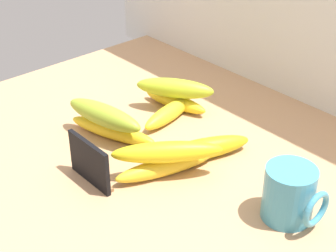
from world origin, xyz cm
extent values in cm
cube|color=tan|center=(0.00, 0.00, 1.50)|extent=(110.00, 76.00, 3.00)
cube|color=black|center=(-7.12, -14.61, 7.20)|extent=(11.00, 0.80, 8.40)
cube|color=olive|center=(-7.12, -13.81, 3.30)|extent=(9.90, 1.20, 0.60)
cylinder|color=teal|center=(21.61, 3.80, 7.63)|extent=(8.23, 8.23, 9.26)
torus|color=teal|center=(26.73, 3.80, 7.63)|extent=(1.00, 6.19, 6.19)
ellipsoid|color=yellow|center=(-16.21, -3.04, 4.71)|extent=(19.76, 9.74, 3.42)
ellipsoid|color=yellow|center=(-17.06, 14.76, 4.62)|extent=(16.13, 6.43, 3.23)
ellipsoid|color=gold|center=(0.62, 4.93, 5.03)|extent=(11.16, 20.32, 4.06)
ellipsoid|color=yellow|center=(-13.89, 9.97, 4.77)|extent=(6.51, 15.83, 3.53)
ellipsoid|color=yellow|center=(-0.18, -3.20, 4.70)|extent=(8.76, 19.52, 3.40)
ellipsoid|color=yellow|center=(0.79, -3.48, 8.33)|extent=(14.83, 18.15, 3.87)
ellipsoid|color=#96AF2E|center=(-16.79, -4.39, 8.60)|extent=(18.65, 8.03, 4.37)
ellipsoid|color=#AAC128|center=(-16.42, 14.02, 8.36)|extent=(16.32, 13.30, 4.26)
camera|label=1|loc=(57.54, -53.88, 59.61)|focal=55.87mm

